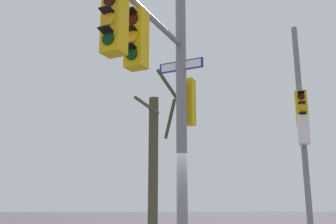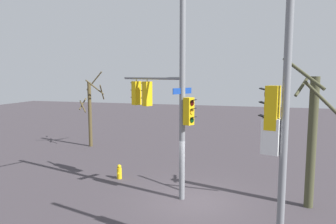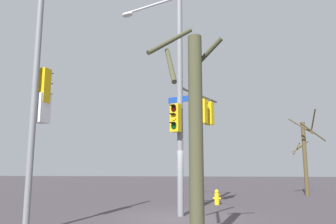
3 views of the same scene
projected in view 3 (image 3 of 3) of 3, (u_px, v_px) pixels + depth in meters
ground_plane at (179, 218)px, 11.77m from camera, size 80.00×80.00×0.00m
main_signal_pole_assembly at (184, 97)px, 13.61m from camera, size 4.61×3.87×9.35m
secondary_pole_assembly at (38, 102)px, 9.82m from camera, size 0.47×0.73×7.35m
fire_hydrant at (217, 197)px, 15.70m from camera, size 0.38×0.24×0.73m
bare_tree_behind_pole at (194, 129)px, 7.73m from camera, size 1.97×2.01×5.87m
bare_tree_across_street at (305, 154)px, 20.47m from camera, size 2.19×1.97×5.45m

